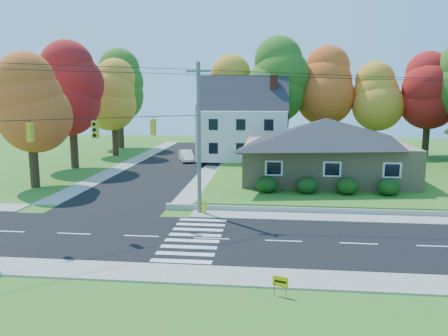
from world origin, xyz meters
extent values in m
plane|color=#3D7923|center=(0.00, 0.00, 0.00)|extent=(120.00, 120.00, 0.00)
cube|color=black|center=(0.00, 0.00, 0.01)|extent=(90.00, 8.00, 0.02)
cube|color=black|center=(-8.00, 26.00, 0.01)|extent=(8.00, 44.00, 0.02)
cube|color=#9C9A90|center=(0.00, 5.00, 0.04)|extent=(90.00, 2.00, 0.08)
cube|color=#9C9A90|center=(0.00, -5.00, 0.04)|extent=(90.00, 2.00, 0.08)
cube|color=#3D7923|center=(13.00, 21.00, 0.25)|extent=(30.00, 30.00, 0.50)
cube|color=tan|center=(8.00, 16.00, 2.10)|extent=(14.00, 10.00, 3.20)
pyramid|color=#26262B|center=(8.00, 16.00, 4.80)|extent=(14.60, 10.60, 2.20)
cube|color=silver|center=(0.00, 28.00, 3.30)|extent=(10.00, 8.00, 5.60)
pyramid|color=#26262B|center=(0.00, 28.00, 7.30)|extent=(10.40, 8.40, 2.40)
cube|color=brown|center=(3.50, 28.00, 5.30)|extent=(0.90, 0.90, 9.60)
ellipsoid|color=#163A10|center=(3.00, 9.80, 1.14)|extent=(1.70, 1.70, 1.27)
ellipsoid|color=#163A10|center=(6.00, 9.80, 1.14)|extent=(1.70, 1.70, 1.27)
ellipsoid|color=#163A10|center=(9.00, 9.80, 1.14)|extent=(1.70, 1.70, 1.27)
ellipsoid|color=#163A10|center=(12.00, 9.80, 1.14)|extent=(1.70, 1.70, 1.27)
cylinder|color=#666059|center=(-1.50, 5.20, 5.00)|extent=(0.26, 0.26, 10.00)
cube|color=#666059|center=(-1.50, 5.20, 9.40)|extent=(1.60, 0.12, 0.12)
cube|color=gold|center=(-9.50, -1.20, 5.95)|extent=(0.26, 0.34, 1.00)
cube|color=gold|center=(-6.80, 0.95, 5.95)|extent=(0.34, 0.26, 1.00)
cube|color=gold|center=(-4.00, 3.20, 5.95)|extent=(0.26, 0.34, 1.00)
cylinder|color=black|center=(-8.00, 0.00, 6.60)|extent=(13.02, 10.43, 0.04)
cylinder|color=#3F2A19|center=(-2.00, 34.00, 3.20)|extent=(0.80, 0.80, 5.40)
sphere|color=gold|center=(-2.00, 34.00, 7.10)|extent=(6.72, 6.72, 6.72)
sphere|color=gold|center=(-2.00, 34.00, 8.78)|extent=(5.91, 5.91, 5.91)
sphere|color=gold|center=(-2.00, 34.00, 10.46)|extent=(5.11, 5.11, 5.11)
cylinder|color=#3F2A19|center=(4.00, 33.00, 3.65)|extent=(0.86, 0.86, 6.30)
sphere|color=#376A1D|center=(4.00, 33.00, 8.20)|extent=(7.84, 7.84, 7.84)
sphere|color=#376A1D|center=(4.00, 33.00, 10.16)|extent=(6.90, 6.90, 6.90)
sphere|color=#376A1D|center=(4.00, 33.00, 12.12)|extent=(5.96, 5.96, 5.96)
cylinder|color=#3F2A19|center=(10.00, 34.00, 3.43)|extent=(0.83, 0.83, 5.85)
sphere|color=#E1571F|center=(10.00, 34.00, 7.65)|extent=(7.28, 7.28, 7.28)
sphere|color=#E1571F|center=(10.00, 34.00, 9.47)|extent=(6.41, 6.41, 6.41)
sphere|color=#E1571F|center=(10.00, 34.00, 11.29)|extent=(5.53, 5.53, 5.53)
cylinder|color=#3F2A19|center=(16.00, 33.00, 2.98)|extent=(0.77, 0.77, 4.95)
sphere|color=gold|center=(16.00, 33.00, 6.55)|extent=(6.16, 6.16, 6.16)
sphere|color=gold|center=(16.00, 33.00, 8.09)|extent=(5.42, 5.42, 5.42)
sphere|color=gold|center=(16.00, 33.00, 9.63)|extent=(4.68, 4.68, 4.68)
cylinder|color=#3F2A19|center=(22.00, 32.00, 3.20)|extent=(0.80, 0.80, 5.40)
sphere|color=#B01A18|center=(22.00, 32.00, 7.10)|extent=(6.72, 6.72, 6.72)
sphere|color=#B01A18|center=(22.00, 32.00, 8.78)|extent=(5.91, 5.91, 5.91)
sphere|color=#B01A18|center=(22.00, 32.00, 10.46)|extent=(5.11, 5.11, 5.11)
cylinder|color=#3F2A19|center=(-17.00, 12.00, 2.48)|extent=(0.77, 0.77, 4.95)
sphere|color=#E1571F|center=(-17.00, 12.00, 6.05)|extent=(6.16, 6.16, 6.16)
sphere|color=#E1571F|center=(-17.00, 12.00, 7.59)|extent=(5.42, 5.42, 5.42)
sphere|color=#E1571F|center=(-17.00, 12.00, 9.13)|extent=(4.68, 4.68, 4.68)
cylinder|color=#3F2A19|center=(-18.00, 22.00, 2.93)|extent=(0.83, 0.83, 5.85)
sphere|color=#B01A18|center=(-18.00, 22.00, 7.15)|extent=(7.28, 7.28, 7.28)
sphere|color=#B01A18|center=(-18.00, 22.00, 8.97)|extent=(6.41, 6.41, 6.41)
sphere|color=#B01A18|center=(-18.00, 22.00, 10.79)|extent=(5.53, 5.53, 5.53)
cylinder|color=#3F2A19|center=(-17.00, 32.00, 2.70)|extent=(0.80, 0.80, 5.40)
sphere|color=gold|center=(-17.00, 32.00, 6.60)|extent=(6.72, 6.72, 6.72)
sphere|color=gold|center=(-17.00, 32.00, 8.28)|extent=(5.91, 5.91, 5.91)
sphere|color=gold|center=(-17.00, 32.00, 9.96)|extent=(5.11, 5.11, 5.11)
cylinder|color=#3F2A19|center=(-19.00, 40.00, 3.15)|extent=(0.86, 0.86, 6.30)
sphere|color=#376A1D|center=(-19.00, 40.00, 7.70)|extent=(7.84, 7.84, 7.84)
sphere|color=#376A1D|center=(-19.00, 40.00, 9.66)|extent=(6.90, 6.90, 6.90)
sphere|color=#376A1D|center=(-19.00, 40.00, 11.62)|extent=(5.96, 5.96, 5.96)
imported|color=white|center=(-6.75, 27.67, 0.68)|extent=(2.62, 4.22, 1.31)
cylinder|color=yellow|center=(-1.17, 5.04, 0.05)|extent=(0.39, 0.39, 0.11)
cylinder|color=yellow|center=(-1.17, 5.04, 0.38)|extent=(0.26, 0.26, 0.60)
sphere|color=yellow|center=(-1.17, 5.04, 0.75)|extent=(0.29, 0.29, 0.29)
cylinder|color=yellow|center=(-1.17, 5.04, 0.49)|extent=(0.50, 0.17, 0.13)
cylinder|color=black|center=(3.43, -6.58, 0.27)|extent=(0.02, 0.02, 0.53)
cylinder|color=black|center=(3.90, -6.58, 0.27)|extent=(0.02, 0.02, 0.53)
cube|color=#FFBC00|center=(3.67, -6.58, 0.59)|extent=(0.62, 0.24, 0.43)
camera|label=1|loc=(3.15, -23.09, 7.96)|focal=35.00mm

